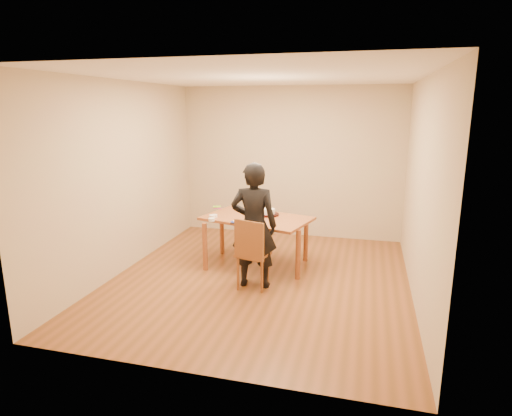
% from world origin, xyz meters
% --- Properties ---
extents(room_shell, '(4.00, 4.50, 2.70)m').
position_xyz_m(room_shell, '(0.00, 0.34, 1.35)').
color(room_shell, brown).
rests_on(room_shell, ground).
extents(dining_table, '(1.70, 1.26, 0.04)m').
position_xyz_m(dining_table, '(-0.17, 0.51, 0.73)').
color(dining_table, brown).
rests_on(dining_table, floor).
extents(dining_chair, '(0.46, 0.46, 0.04)m').
position_xyz_m(dining_chair, '(-0.02, -0.26, 0.45)').
color(dining_chair, brown).
rests_on(dining_chair, floor).
extents(cake_plate, '(0.31, 0.31, 0.02)m').
position_xyz_m(cake_plate, '(-0.04, 0.68, 0.76)').
color(cake_plate, '#AC0B0D').
rests_on(cake_plate, dining_table).
extents(cake, '(0.19, 0.19, 0.06)m').
position_xyz_m(cake, '(-0.04, 0.68, 0.80)').
color(cake, white).
rests_on(cake, cake_plate).
extents(frosting_dome, '(0.19, 0.19, 0.03)m').
position_xyz_m(frosting_dome, '(-0.04, 0.68, 0.85)').
color(frosting_dome, white).
rests_on(frosting_dome, cake).
extents(frosting_tub, '(0.08, 0.08, 0.07)m').
position_xyz_m(frosting_tub, '(-0.21, 0.09, 0.78)').
color(frosting_tub, white).
rests_on(frosting_tub, dining_table).
extents(frosting_lid, '(0.10, 0.10, 0.01)m').
position_xyz_m(frosting_lid, '(-0.42, 0.17, 0.75)').
color(frosting_lid, '#182D9E').
rests_on(frosting_lid, dining_table).
extents(frosting_dollop, '(0.04, 0.04, 0.02)m').
position_xyz_m(frosting_dollop, '(-0.42, 0.17, 0.77)').
color(frosting_dollop, white).
rests_on(frosting_dollop, frosting_lid).
extents(ramekin_green, '(0.09, 0.09, 0.04)m').
position_xyz_m(ramekin_green, '(-0.75, 0.14, 0.77)').
color(ramekin_green, white).
rests_on(ramekin_green, dining_table).
extents(ramekin_yellow, '(0.09, 0.09, 0.04)m').
position_xyz_m(ramekin_yellow, '(-0.78, 0.35, 0.77)').
color(ramekin_yellow, white).
rests_on(ramekin_yellow, dining_table).
extents(ramekin_multi, '(0.09, 0.09, 0.04)m').
position_xyz_m(ramekin_multi, '(-0.80, 0.31, 0.77)').
color(ramekin_multi, white).
rests_on(ramekin_multi, dining_table).
extents(candy_box_pink, '(0.12, 0.08, 0.02)m').
position_xyz_m(candy_box_pink, '(-0.93, 0.90, 0.76)').
color(candy_box_pink, '#EB376E').
rests_on(candy_box_pink, dining_table).
extents(candy_box_green, '(0.14, 0.10, 0.02)m').
position_xyz_m(candy_box_green, '(-0.94, 0.90, 0.78)').
color(candy_box_green, green).
rests_on(candy_box_green, candy_box_pink).
extents(spatula, '(0.12, 0.11, 0.01)m').
position_xyz_m(spatula, '(-0.38, 0.10, 0.75)').
color(spatula, black).
rests_on(spatula, dining_table).
extents(person, '(0.64, 0.45, 1.66)m').
position_xyz_m(person, '(-0.02, -0.22, 0.83)').
color(person, black).
rests_on(person, floor).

